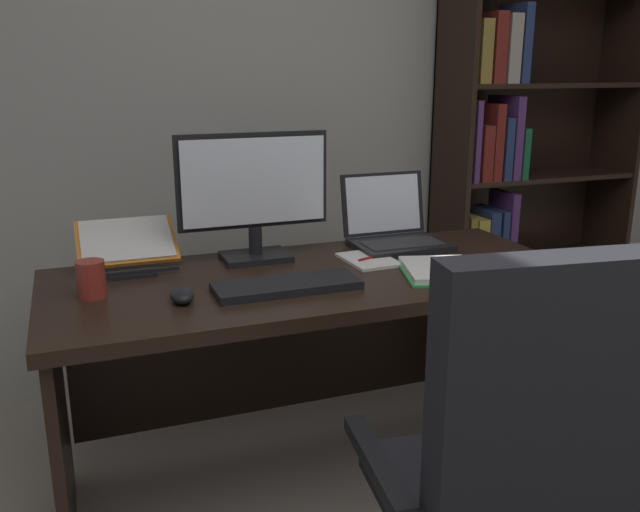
{
  "coord_description": "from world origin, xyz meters",
  "views": [
    {
      "loc": [
        -0.69,
        -0.51,
        1.37
      ],
      "look_at": [
        -0.0,
        1.31,
        0.82
      ],
      "focal_mm": 37.87,
      "sensor_mm": 36.0,
      "label": 1
    }
  ],
  "objects_px": {
    "keyboard": "(287,286)",
    "reading_stand_with_book": "(127,245)",
    "desk": "(308,328)",
    "coffee_mug": "(91,279)",
    "notepad": "(368,260)",
    "bookshelf": "(515,138)",
    "office_chair": "(507,498)",
    "pen": "(374,257)",
    "open_binder": "(475,269)",
    "monitor": "(254,196)",
    "computer_mouse": "(182,295)",
    "laptop": "(394,231)"
  },
  "relations": [
    {
      "from": "keyboard",
      "to": "reading_stand_with_book",
      "type": "xyz_separation_m",
      "value": [
        -0.4,
        0.41,
        0.06
      ]
    },
    {
      "from": "bookshelf",
      "to": "coffee_mug",
      "type": "relative_size",
      "value": 20.59
    },
    {
      "from": "bookshelf",
      "to": "pen",
      "type": "xyz_separation_m",
      "value": [
        -1.06,
        -0.73,
        -0.28
      ]
    },
    {
      "from": "keyboard",
      "to": "notepad",
      "type": "xyz_separation_m",
      "value": [
        0.34,
        0.19,
        -0.01
      ]
    },
    {
      "from": "computer_mouse",
      "to": "keyboard",
      "type": "bearing_deg",
      "value": 0.0
    },
    {
      "from": "office_chair",
      "to": "notepad",
      "type": "height_order",
      "value": "office_chair"
    },
    {
      "from": "reading_stand_with_book",
      "to": "desk",
      "type": "bearing_deg",
      "value": -21.7
    },
    {
      "from": "desk",
      "to": "reading_stand_with_book",
      "type": "bearing_deg",
      "value": 158.3
    },
    {
      "from": "keyboard",
      "to": "coffee_mug",
      "type": "xyz_separation_m",
      "value": [
        -0.53,
        0.13,
        0.04
      ]
    },
    {
      "from": "bookshelf",
      "to": "open_binder",
      "type": "xyz_separation_m",
      "value": [
        -0.83,
        -0.97,
        -0.28
      ]
    },
    {
      "from": "computer_mouse",
      "to": "reading_stand_with_book",
      "type": "height_order",
      "value": "reading_stand_with_book"
    },
    {
      "from": "reading_stand_with_book",
      "to": "open_binder",
      "type": "distance_m",
      "value": 1.1
    },
    {
      "from": "reading_stand_with_book",
      "to": "coffee_mug",
      "type": "xyz_separation_m",
      "value": [
        -0.12,
        -0.28,
        -0.02
      ]
    },
    {
      "from": "laptop",
      "to": "notepad",
      "type": "xyz_separation_m",
      "value": [
        -0.17,
        -0.16,
        -0.05
      ]
    },
    {
      "from": "office_chair",
      "to": "open_binder",
      "type": "bearing_deg",
      "value": 71.83
    },
    {
      "from": "monitor",
      "to": "laptop",
      "type": "distance_m",
      "value": 0.54
    },
    {
      "from": "monitor",
      "to": "reading_stand_with_book",
      "type": "distance_m",
      "value": 0.43
    },
    {
      "from": "desk",
      "to": "coffee_mug",
      "type": "distance_m",
      "value": 0.71
    },
    {
      "from": "reading_stand_with_book",
      "to": "pen",
      "type": "xyz_separation_m",
      "value": [
        0.77,
        -0.22,
        -0.06
      ]
    },
    {
      "from": "monitor",
      "to": "laptop",
      "type": "relative_size",
      "value": 1.55
    },
    {
      "from": "laptop",
      "to": "keyboard",
      "type": "bearing_deg",
      "value": -146.15
    },
    {
      "from": "bookshelf",
      "to": "office_chair",
      "type": "relative_size",
      "value": 2.08
    },
    {
      "from": "office_chair",
      "to": "coffee_mug",
      "type": "xyz_separation_m",
      "value": [
        -0.82,
        0.81,
        0.37
      ]
    },
    {
      "from": "desk",
      "to": "office_chair",
      "type": "height_order",
      "value": "office_chair"
    },
    {
      "from": "computer_mouse",
      "to": "open_binder",
      "type": "relative_size",
      "value": 0.21
    },
    {
      "from": "bookshelf",
      "to": "reading_stand_with_book",
      "type": "bearing_deg",
      "value": -164.41
    },
    {
      "from": "coffee_mug",
      "to": "notepad",
      "type": "bearing_deg",
      "value": 3.83
    },
    {
      "from": "reading_stand_with_book",
      "to": "bookshelf",
      "type": "bearing_deg",
      "value": 15.59
    },
    {
      "from": "bookshelf",
      "to": "notepad",
      "type": "relative_size",
      "value": 10.24
    },
    {
      "from": "pen",
      "to": "office_chair",
      "type": "bearing_deg",
      "value": -94.35
    },
    {
      "from": "keyboard",
      "to": "notepad",
      "type": "relative_size",
      "value": 2.0
    },
    {
      "from": "laptop",
      "to": "open_binder",
      "type": "xyz_separation_m",
      "value": [
        0.08,
        -0.4,
        -0.04
      ]
    },
    {
      "from": "office_chair",
      "to": "desk",
      "type": "bearing_deg",
      "value": 108.17
    },
    {
      "from": "keyboard",
      "to": "open_binder",
      "type": "bearing_deg",
      "value": -4.78
    },
    {
      "from": "computer_mouse",
      "to": "bookshelf",
      "type": "bearing_deg",
      "value": 28.01
    },
    {
      "from": "bookshelf",
      "to": "desk",
      "type": "bearing_deg",
      "value": -150.82
    },
    {
      "from": "computer_mouse",
      "to": "reading_stand_with_book",
      "type": "bearing_deg",
      "value": 104.11
    },
    {
      "from": "desk",
      "to": "bookshelf",
      "type": "distance_m",
      "value": 1.57
    },
    {
      "from": "coffee_mug",
      "to": "desk",
      "type": "bearing_deg",
      "value": 5.71
    },
    {
      "from": "monitor",
      "to": "pen",
      "type": "relative_size",
      "value": 3.58
    },
    {
      "from": "laptop",
      "to": "computer_mouse",
      "type": "distance_m",
      "value": 0.89
    },
    {
      "from": "desk",
      "to": "monitor",
      "type": "distance_m",
      "value": 0.46
    },
    {
      "from": "monitor",
      "to": "open_binder",
      "type": "distance_m",
      "value": 0.74
    },
    {
      "from": "computer_mouse",
      "to": "monitor",
      "type": "bearing_deg",
      "value": 48.73
    },
    {
      "from": "reading_stand_with_book",
      "to": "notepad",
      "type": "bearing_deg",
      "value": -16.47
    },
    {
      "from": "office_chair",
      "to": "coffee_mug",
      "type": "distance_m",
      "value": 1.21
    },
    {
      "from": "bookshelf",
      "to": "computer_mouse",
      "type": "height_order",
      "value": "bookshelf"
    },
    {
      "from": "office_chair",
      "to": "pen",
      "type": "height_order",
      "value": "office_chair"
    },
    {
      "from": "laptop",
      "to": "computer_mouse",
      "type": "height_order",
      "value": "laptop"
    },
    {
      "from": "open_binder",
      "to": "desk",
      "type": "bearing_deg",
      "value": 168.43
    }
  ]
}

